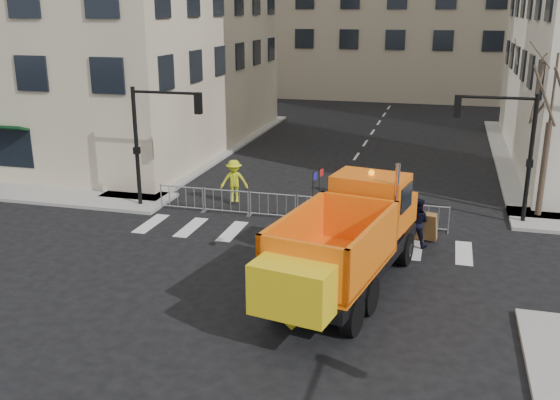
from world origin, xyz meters
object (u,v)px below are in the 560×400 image
(cop_c, at_px, (404,216))
(worker, at_px, (234,181))
(cop_b, at_px, (417,222))
(newspaper_box, at_px, (417,219))
(cop_a, at_px, (385,221))
(plow_truck, at_px, (347,239))

(cop_c, height_order, worker, worker)
(cop_b, xyz_separation_m, newspaper_box, (-0.05, 1.12, -0.24))
(cop_a, distance_m, newspaper_box, 1.55)
(worker, bearing_deg, cop_c, -31.08)
(plow_truck, bearing_deg, cop_a, 2.16)
(plow_truck, bearing_deg, cop_c, -3.37)
(cop_a, distance_m, worker, 7.74)
(plow_truck, height_order, newspaper_box, plow_truck)
(worker, height_order, newspaper_box, worker)
(cop_b, bearing_deg, cop_c, -45.87)
(cop_b, relative_size, worker, 0.97)
(plow_truck, xyz_separation_m, cop_c, (1.39, 5.48, -0.89))
(cop_b, distance_m, newspaper_box, 1.15)
(newspaper_box, bearing_deg, cop_b, -87.81)
(worker, xyz_separation_m, newspaper_box, (8.26, -2.04, -0.42))
(worker, bearing_deg, newspaper_box, -28.60)
(plow_truck, bearing_deg, newspaper_box, -7.30)
(cop_b, height_order, worker, worker)
(cop_a, bearing_deg, cop_b, 143.35)
(cop_b, xyz_separation_m, worker, (-8.31, 3.16, 0.18))
(plow_truck, relative_size, cop_b, 5.60)
(plow_truck, distance_m, worker, 10.07)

